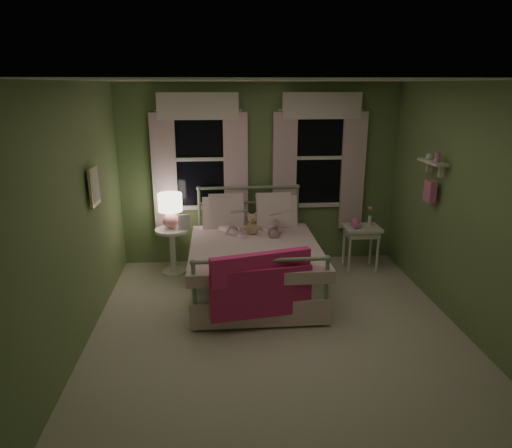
{
  "coord_description": "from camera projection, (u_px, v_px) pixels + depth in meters",
  "views": [
    {
      "loc": [
        -0.6,
        -4.38,
        2.57
      ],
      "look_at": [
        -0.17,
        0.69,
        1.0
      ],
      "focal_mm": 32.0,
      "sensor_mm": 36.0,
      "label": 1
    }
  ],
  "objects": [
    {
      "name": "window_left",
      "position": [
        200.0,
        155.0,
        6.37
      ],
      "size": [
        1.34,
        0.13,
        1.96
      ],
      "color": "black",
      "rests_on": "room_shell"
    },
    {
      "name": "window_right",
      "position": [
        319.0,
        153.0,
        6.5
      ],
      "size": [
        1.34,
        0.13,
        1.96
      ],
      "color": "black",
      "rests_on": "room_shell"
    },
    {
      "name": "nightstand_right",
      "position": [
        361.0,
        233.0,
        6.42
      ],
      "size": [
        0.5,
        0.4,
        0.64
      ],
      "color": "white",
      "rests_on": "ground"
    },
    {
      "name": "framed_picture",
      "position": [
        94.0,
        187.0,
        4.95
      ],
      "size": [
        0.03,
        0.32,
        0.42
      ],
      "color": "beige",
      "rests_on": "room_shell"
    },
    {
      "name": "pink_toy",
      "position": [
        355.0,
        223.0,
        6.36
      ],
      "size": [
        0.14,
        0.19,
        0.14
      ],
      "color": "pink",
      "rests_on": "nightstand_right"
    },
    {
      "name": "book_right",
      "position": [
        274.0,
        218.0,
        5.87
      ],
      "size": [
        0.23,
        0.19,
        0.26
      ],
      "primitive_type": "imported",
      "rotation": [
        1.22,
        0.0,
        0.5
      ],
      "color": "beige",
      "rests_on": "child_right"
    },
    {
      "name": "book_nightstand",
      "position": [
        178.0,
        230.0,
        6.23
      ],
      "size": [
        0.18,
        0.24,
        0.02
      ],
      "primitive_type": "imported",
      "rotation": [
        0.0,
        0.0,
        0.09
      ],
      "color": "beige",
      "rests_on": "nightstand_left"
    },
    {
      "name": "wall_shelf",
      "position": [
        431.0,
        177.0,
        5.35
      ],
      "size": [
        0.15,
        0.5,
        0.6
      ],
      "color": "white",
      "rests_on": "room_shell"
    },
    {
      "name": "teddy_bear",
      "position": [
        252.0,
        225.0,
        5.97
      ],
      "size": [
        0.23,
        0.18,
        0.3
      ],
      "color": "tan",
      "rests_on": "bed"
    },
    {
      "name": "room_shell",
      "position": [
        279.0,
        215.0,
        4.6
      ],
      "size": [
        4.2,
        4.2,
        4.2
      ],
      "color": "beige",
      "rests_on": "ground"
    },
    {
      "name": "bed",
      "position": [
        254.0,
        262.0,
        5.84
      ],
      "size": [
        1.58,
        2.04,
        1.18
      ],
      "color": "white",
      "rests_on": "ground"
    },
    {
      "name": "book_left",
      "position": [
        231.0,
        215.0,
        5.81
      ],
      "size": [
        0.21,
        0.14,
        0.26
      ],
      "primitive_type": "imported",
      "rotation": [
        1.22,
        0.0,
        0.11
      ],
      "color": "beige",
      "rests_on": "child_left"
    },
    {
      "name": "nightstand_left",
      "position": [
        172.0,
        245.0,
        6.37
      ],
      "size": [
        0.46,
        0.46,
        0.65
      ],
      "color": "white",
      "rests_on": "ground"
    },
    {
      "name": "bud_vase",
      "position": [
        370.0,
        216.0,
        6.41
      ],
      "size": [
        0.06,
        0.06,
        0.28
      ],
      "color": "white",
      "rests_on": "nightstand_right"
    },
    {
      "name": "table_lamp",
      "position": [
        170.0,
        208.0,
        6.21
      ],
      "size": [
        0.33,
        0.33,
        0.49
      ],
      "color": "pink",
      "rests_on": "nightstand_left"
    },
    {
      "name": "pink_throw",
      "position": [
        261.0,
        278.0,
        4.8
      ],
      "size": [
        1.09,
        0.37,
        0.71
      ],
      "color": "#FB3185",
      "rests_on": "bed"
    },
    {
      "name": "child_right",
      "position": [
        272.0,
        211.0,
        6.1
      ],
      "size": [
        0.38,
        0.31,
        0.73
      ],
      "primitive_type": "imported",
      "rotation": [
        0.0,
        0.0,
        3.06
      ],
      "color": "#F7D1DD",
      "rests_on": "bed"
    },
    {
      "name": "child_left",
      "position": [
        230.0,
        209.0,
        6.05
      ],
      "size": [
        0.35,
        0.29,
        0.81
      ],
      "primitive_type": "imported",
      "rotation": [
        0.0,
        0.0,
        3.56
      ],
      "color": "#F7D1DD",
      "rests_on": "bed"
    }
  ]
}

